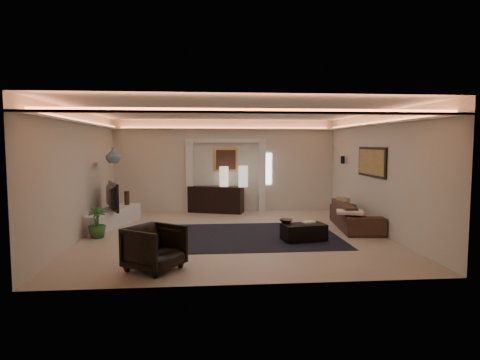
{
  "coord_description": "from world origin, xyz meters",
  "views": [
    {
      "loc": [
        -0.71,
        -9.61,
        2.15
      ],
      "look_at": [
        0.2,
        0.6,
        1.25
      ],
      "focal_mm": 30.86,
      "sensor_mm": 36.0,
      "label": 1
    }
  ],
  "objects": [
    {
      "name": "sofa",
      "position": [
        3.15,
        0.48,
        0.33
      ],
      "size": [
        2.37,
        1.16,
        0.67
      ],
      "primitive_type": "imported",
      "rotation": [
        0.0,
        0.0,
        1.45
      ],
      "color": "black",
      "rests_on": "ground"
    },
    {
      "name": "floor",
      "position": [
        0.0,
        0.0,
        0.0
      ],
      "size": [
        7.0,
        7.0,
        0.0
      ],
      "primitive_type": "plane",
      "color": "#B3A890",
      "rests_on": "ground"
    },
    {
      "name": "pilaster_right",
      "position": [
        1.15,
        3.4,
        1.1
      ],
      "size": [
        0.22,
        0.2,
        2.2
      ],
      "primitive_type": "cube",
      "color": "silver",
      "rests_on": "ground"
    },
    {
      "name": "art_panel_gold",
      "position": [
        3.44,
        0.3,
        1.7
      ],
      "size": [
        0.02,
        1.5,
        0.62
      ],
      "primitive_type": "cube",
      "color": "tan",
      "rests_on": "wall_right"
    },
    {
      "name": "console",
      "position": [
        -0.32,
        3.25,
        0.4
      ],
      "size": [
        1.78,
        1.05,
        0.85
      ],
      "primitive_type": "cube",
      "rotation": [
        0.0,
        0.0,
        -0.33
      ],
      "color": "black",
      "rests_on": "ground"
    },
    {
      "name": "magazine",
      "position": [
        1.64,
        -0.64,
        0.42
      ],
      "size": [
        0.31,
        0.26,
        0.03
      ],
      "primitive_type": "cube",
      "rotation": [
        0.0,
        0.0,
        0.31
      ],
      "color": "white",
      "rests_on": "coffee_table"
    },
    {
      "name": "throw_pillow",
      "position": [
        2.95,
        0.86,
        0.55
      ],
      "size": [
        0.25,
        0.4,
        0.39
      ],
      "primitive_type": "cube",
      "rotation": [
        0.0,
        0.0,
        0.39
      ],
      "color": "#9A885B",
      "rests_on": "sofa"
    },
    {
      "name": "lamp_left",
      "position": [
        -0.07,
        3.22,
        1.09
      ],
      "size": [
        0.35,
        0.35,
        0.62
      ],
      "primitive_type": "cylinder",
      "rotation": [
        0.0,
        0.0,
        -0.34
      ],
      "color": "beige",
      "rests_on": "console"
    },
    {
      "name": "wall_back",
      "position": [
        0.0,
        3.5,
        1.45
      ],
      "size": [
        7.0,
        0.0,
        7.0
      ],
      "primitive_type": "plane",
      "rotation": [
        1.57,
        0.0,
        0.0
      ],
      "color": "beige",
      "rests_on": "ground"
    },
    {
      "name": "pilaster_left",
      "position": [
        -1.15,
        3.4,
        1.1
      ],
      "size": [
        0.22,
        0.2,
        2.2
      ],
      "primitive_type": "cube",
      "color": "silver",
      "rests_on": "ground"
    },
    {
      "name": "wall_right",
      "position": [
        3.5,
        0.0,
        1.45
      ],
      "size": [
        0.0,
        7.0,
        7.0
      ],
      "primitive_type": "plane",
      "rotation": [
        1.57,
        0.0,
        -1.57
      ],
      "color": "beige",
      "rests_on": "ground"
    },
    {
      "name": "wall_niche",
      "position": [
        -3.44,
        1.4,
        1.65
      ],
      "size": [
        0.1,
        0.55,
        0.04
      ],
      "primitive_type": "cube",
      "color": "silver",
      "rests_on": "wall_left"
    },
    {
      "name": "ginger_jar",
      "position": [
        -2.96,
        0.98,
        1.87
      ],
      "size": [
        0.38,
        0.38,
        0.39
      ],
      "primitive_type": "imported",
      "rotation": [
        0.0,
        0.0,
        -0.01
      ],
      "color": "slate",
      "rests_on": "wall_niche"
    },
    {
      "name": "alcove_header",
      "position": [
        0.0,
        3.4,
        2.25
      ],
      "size": [
        2.52,
        0.2,
        0.12
      ],
      "primitive_type": "cube",
      "color": "silver",
      "rests_on": "wall_back"
    },
    {
      "name": "painting_frame",
      "position": [
        0.0,
        3.47,
        1.65
      ],
      "size": [
        0.74,
        0.04,
        0.74
      ],
      "primitive_type": "cube",
      "color": "tan",
      "rests_on": "wall_back"
    },
    {
      "name": "painting_canvas",
      "position": [
        0.0,
        3.44,
        1.65
      ],
      "size": [
        0.62,
        0.02,
        0.62
      ],
      "primitive_type": "cube",
      "color": "#4C2D1E",
      "rests_on": "wall_back"
    },
    {
      "name": "wall_sconce",
      "position": [
        3.38,
        2.2,
        1.68
      ],
      "size": [
        0.12,
        0.12,
        0.22
      ],
      "primitive_type": "cylinder",
      "color": "black",
      "rests_on": "wall_right"
    },
    {
      "name": "tv",
      "position": [
        -3.15,
        1.14,
        0.81
      ],
      "size": [
        1.21,
        0.6,
        0.71
      ],
      "primitive_type": "imported",
      "rotation": [
        0.0,
        0.0,
        1.94
      ],
      "color": "black",
      "rests_on": "media_ledge"
    },
    {
      "name": "art_panel_frame",
      "position": [
        3.47,
        0.3,
        1.7
      ],
      "size": [
        0.04,
        1.64,
        0.74
      ],
      "primitive_type": "cube",
      "color": "black",
      "rests_on": "wall_right"
    },
    {
      "name": "lamp_right",
      "position": [
        0.52,
        3.03,
        1.09
      ],
      "size": [
        0.3,
        0.3,
        0.65
      ],
      "primitive_type": "cylinder",
      "rotation": [
        0.0,
        0.0,
        0.04
      ],
      "color": "beige",
      "rests_on": "console"
    },
    {
      "name": "figurine",
      "position": [
        -2.85,
        2.07,
        0.64
      ],
      "size": [
        0.17,
        0.17,
        0.39
      ],
      "primitive_type": "cylinder",
      "rotation": [
        0.0,
        0.0,
        0.19
      ],
      "color": "#413125",
      "rests_on": "media_ledge"
    },
    {
      "name": "bowl",
      "position": [
        1.14,
        -0.56,
        0.45
      ],
      "size": [
        0.4,
        0.4,
        0.07
      ],
      "primitive_type": "imported",
      "rotation": [
        0.0,
        0.0,
        -0.44
      ],
      "color": "#452E1E",
      "rests_on": "coffee_table"
    },
    {
      "name": "coffee_table",
      "position": [
        1.5,
        -0.78,
        0.2
      ],
      "size": [
        1.02,
        0.68,
        0.35
      ],
      "primitive_type": "cube",
      "rotation": [
        0.0,
        0.0,
        0.18
      ],
      "color": "black",
      "rests_on": "ground"
    },
    {
      "name": "wall_left",
      "position": [
        -3.5,
        0.0,
        1.45
      ],
      "size": [
        0.0,
        7.0,
        7.0
      ],
      "primitive_type": "plane",
      "rotation": [
        1.57,
        0.0,
        1.57
      ],
      "color": "beige",
      "rests_on": "ground"
    },
    {
      "name": "cove_soffit",
      "position": [
        0.0,
        0.0,
        2.62
      ],
      "size": [
        7.0,
        7.0,
        0.04
      ],
      "primitive_type": "cube",
      "color": "silver",
      "rests_on": "ceiling"
    },
    {
      "name": "area_rug",
      "position": [
        0.4,
        -0.2,
        0.01
      ],
      "size": [
        4.0,
        3.0,
        0.01
      ],
      "primitive_type": "cube",
      "color": "black",
      "rests_on": "ground"
    },
    {
      "name": "media_ledge",
      "position": [
        -3.15,
        1.27,
        0.23
      ],
      "size": [
        1.28,
        2.44,
        0.44
      ],
      "primitive_type": "cube",
      "rotation": [
        0.0,
        0.0,
        -0.31
      ],
      "color": "silver",
      "rests_on": "ground"
    },
    {
      "name": "ceiling",
      "position": [
        0.0,
        0.0,
        2.9
      ],
      "size": [
        7.0,
        7.0,
        0.0
      ],
      "primitive_type": "plane",
      "rotation": [
        3.14,
        0.0,
        0.0
      ],
      "color": "white",
      "rests_on": "ground"
    },
    {
      "name": "throw_blanket",
      "position": [
        2.72,
        -0.28,
        0.55
      ],
      "size": [
        0.71,
        0.64,
        0.07
      ],
      "primitive_type": "cube",
      "rotation": [
        0.0,
        0.0,
        -0.29
      ],
      "color": "beige",
      "rests_on": "sofa"
    },
    {
      "name": "wall_front",
      "position": [
        0.0,
        -3.5,
        1.45
      ],
      "size": [
        7.0,
        0.0,
        7.0
      ],
      "primitive_type": "plane",
      "rotation": [
        -1.57,
        0.0,
        0.0
      ],
      "color": "beige",
      "rests_on": "ground"
    },
    {
      "name": "daylight_slit",
      "position": [
        1.35,
        3.48,
        1.35
      ],
      "size": [
        0.25,
        0.03,
        1.0
      ],
      "primitive_type": "cube",
      "color": "white",
      "rests_on": "wall_back"
    },
    {
      "name": "plant",
      "position": [
        -3.15,
        -0.05,
        0.36
      ],
      "size": [
        0.49,
        0.49,
        0.71
      ],
      "primitive_type": "imported",
      "rotation": [
        0.0,
        0.0,
        0.26
      ],
      "color": "#2B5927",
      "rests_on": "ground"
    },
    {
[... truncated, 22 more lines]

